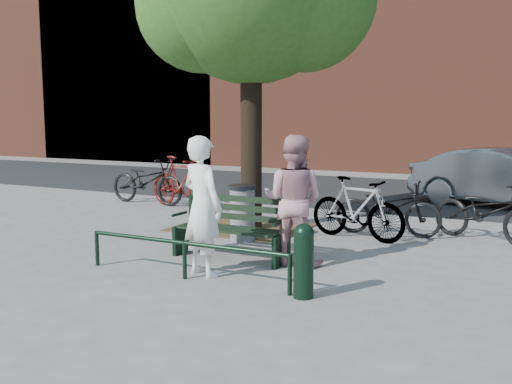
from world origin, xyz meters
The scene contains 16 objects.
ground centered at (0.00, 0.00, 0.00)m, with size 90.00×90.00×0.00m, color gray.
dirt_pit centered at (-1.00, 2.20, 0.01)m, with size 2.40×2.00×0.02m, color brown.
road centered at (0.00, 8.50, 0.01)m, with size 40.00×7.00×0.01m, color black.
townhouse_row centered at (0.17, 16.00, 6.25)m, with size 45.00×4.00×14.00m.
park_bench centered at (0.00, 0.08, 0.48)m, with size 1.74×0.54×0.97m.
guard_railing centered at (0.00, -1.20, 0.40)m, with size 3.06×0.06×0.51m.
person_left centered at (0.10, -0.92, 0.93)m, with size 0.68×0.45×1.87m, color white.
person_right centered at (0.95, 0.15, 0.93)m, with size 0.90×0.70×1.86m, color #BC8189.
bollard centered at (1.68, -1.21, 0.47)m, with size 0.24×0.24×0.89m.
litter_bin centered at (-0.45, 1.20, 0.48)m, with size 0.47×0.47×0.96m.
bicycle_a centered at (-4.51, 3.81, 0.56)m, with size 0.74×2.13×1.12m, color black.
bicycle_b centered at (-3.40, 3.65, 0.60)m, with size 0.57×2.01×1.21m, color #4E0D0B.
bicycle_c centered at (1.65, 2.77, 0.49)m, with size 0.66×1.88×0.99m, color black.
bicycle_d centered at (1.26, 2.20, 0.54)m, with size 0.51×1.81×1.08m, color gray.
bicycle_e centered at (3.27, 3.00, 0.52)m, with size 0.69×1.97×1.04m, color black.
parked_car centered at (3.25, 7.19, 0.69)m, with size 1.45×4.16×1.37m, color gray.
Camera 1 is at (4.15, -7.22, 2.11)m, focal length 40.00 mm.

